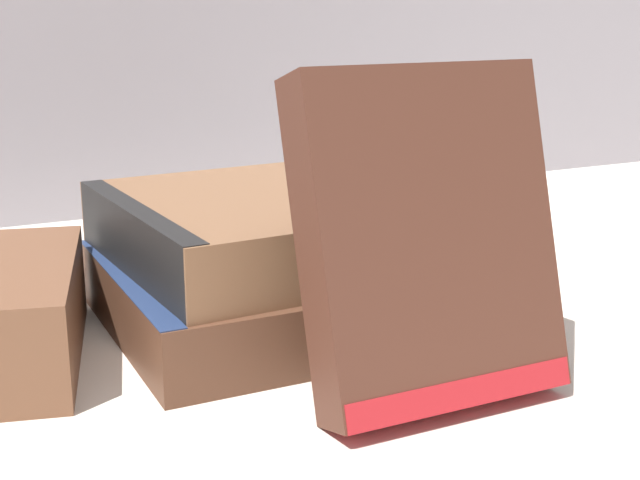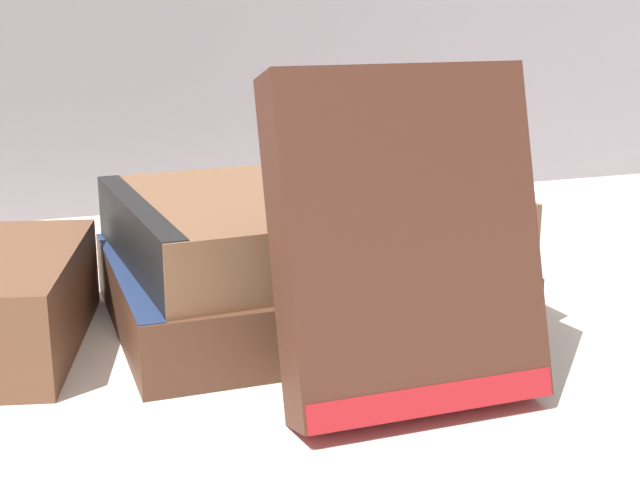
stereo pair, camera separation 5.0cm
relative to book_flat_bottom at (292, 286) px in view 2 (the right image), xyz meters
name	(u,v)px [view 2 (the right image)]	position (x,y,z in m)	size (l,w,h in m)	color
ground_plane	(225,357)	(-0.05, -0.05, -0.02)	(3.00, 3.00, 0.00)	beige
book_flat_bottom	(292,286)	(0.00, 0.00, 0.00)	(0.20, 0.17, 0.04)	#4C2D1E
book_flat_top	(295,221)	(0.00, 0.01, 0.03)	(0.20, 0.17, 0.04)	brown
book_leaning_front	(407,252)	(0.01, -0.12, 0.05)	(0.11, 0.07, 0.14)	#422319
pocket_watch	(387,184)	(0.05, -0.01, 0.06)	(0.06, 0.06, 0.01)	silver
reading_glasses	(138,256)	(-0.06, 0.14, -0.02)	(0.12, 0.08, 0.00)	#ADADB2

